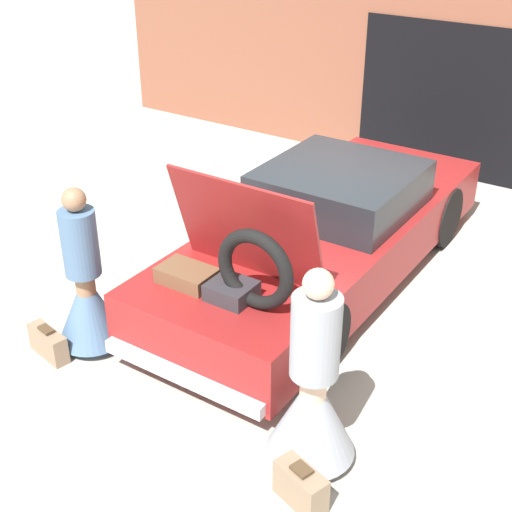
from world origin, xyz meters
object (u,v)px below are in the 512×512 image
at_px(car, 325,233).
at_px(person_left, 87,293).
at_px(suitcase_beside_right_person, 301,486).
at_px(person_right, 313,397).
at_px(suitcase_beside_left_person, 48,343).

bearing_deg(car, person_left, -118.11).
height_order(car, suitcase_beside_right_person, car).
height_order(person_left, person_right, person_right).
xyz_separation_m(car, person_left, (-1.26, -2.35, 0.02)).
bearing_deg(suitcase_beside_right_person, suitcase_beside_left_person, 175.85).
relative_size(person_right, suitcase_beside_right_person, 3.76).
distance_m(person_left, suitcase_beside_left_person, 0.61).
xyz_separation_m(car, person_right, (1.25, -2.48, 0.03)).
bearing_deg(suitcase_beside_left_person, person_right, 4.74).
xyz_separation_m(person_left, suitcase_beside_right_person, (2.67, -0.57, -0.43)).
bearing_deg(person_right, suitcase_beside_right_person, -144.39).
xyz_separation_m(person_left, person_right, (2.51, -0.13, 0.02)).
distance_m(suitcase_beside_left_person, suitcase_beside_right_person, 2.90).
xyz_separation_m(person_right, suitcase_beside_right_person, (0.17, -0.44, -0.45)).
relative_size(person_left, suitcase_beside_right_person, 3.64).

